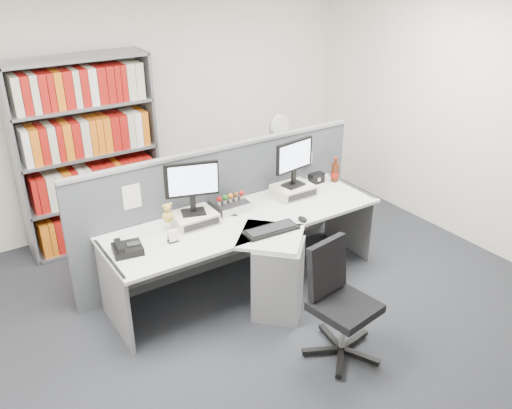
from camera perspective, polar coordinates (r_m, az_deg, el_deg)
ground at (r=4.68m, az=4.49°, el=-13.16°), size 5.50×5.50×0.00m
room_shell at (r=3.82m, az=5.42°, el=8.23°), size 5.04×5.54×2.72m
partition at (r=5.21m, az=-3.58°, el=-0.27°), size 3.00×0.08×1.27m
desk at (r=4.81m, az=0.36°, el=-5.22°), size 2.60×1.20×0.72m
monitor_riser_left at (r=4.75m, az=-6.65°, el=-1.47°), size 0.38×0.31×0.10m
monitor_riser_right at (r=5.28m, az=4.01°, el=1.54°), size 0.38×0.31×0.10m
monitor_left at (r=4.61m, az=-6.86°, el=2.24°), size 0.46×0.20×0.48m
monitor_right at (r=5.15m, az=4.11°, el=4.86°), size 0.46×0.17×0.46m
desktop_pc at (r=4.99m, az=-2.82°, el=-0.07°), size 0.31×0.28×0.08m
figurines at (r=4.93m, az=-2.75°, el=0.83°), size 0.29×0.05×0.09m
keyboard at (r=4.61m, az=1.63°, el=-2.71°), size 0.49×0.21×0.03m
mouse at (r=4.79m, az=4.98°, el=-1.55°), size 0.07×0.11×0.04m
desk_phone at (r=4.41m, az=-13.63°, el=-4.60°), size 0.26×0.24×0.10m
desk_calendar at (r=4.49m, az=-8.88°, el=-3.41°), size 0.09×0.07×0.11m
plush_toy at (r=4.58m, az=-9.40°, el=-1.02°), size 0.10×0.10×0.17m
speaker at (r=5.57m, az=6.46°, el=2.81°), size 0.16×0.09×0.11m
cola_bottle at (r=5.62m, az=8.43°, el=3.41°), size 0.08×0.08×0.27m
shelving_unit at (r=5.80m, az=-17.50°, el=4.84°), size 1.41×0.40×2.00m
filing_cabinet at (r=6.49m, az=2.34°, el=2.34°), size 0.45×0.61×0.70m
desk_fan at (r=6.25m, az=2.45°, el=7.99°), size 0.30×0.19×0.51m
office_chair at (r=4.22m, az=8.74°, el=-9.86°), size 0.61×0.61×0.93m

